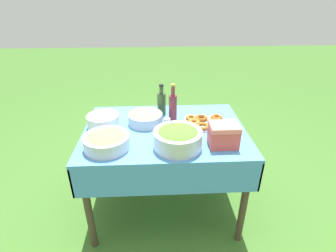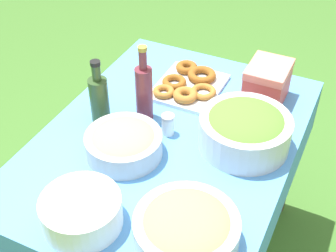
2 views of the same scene
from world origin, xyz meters
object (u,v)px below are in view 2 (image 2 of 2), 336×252
Objects in this scene: pasta_bowl at (124,142)px; cooler_box at (267,83)px; donut_platter at (189,84)px; wine_bottle at (144,91)px; plate_stack at (82,212)px; olive_oil_bottle at (99,98)px; fruit_bowl at (186,228)px; salad_bowl at (245,129)px.

cooler_box reaches higher than pasta_bowl.
donut_platter is at bearing -77.94° from cooler_box.
plate_stack is at bearing 7.63° from wine_bottle.
olive_oil_bottle reaches higher than fruit_bowl.
donut_platter is 1.27× the size of plate_stack.
salad_bowl is 1.21× the size of pasta_bowl.
wine_bottle reaches higher than fruit_bowl.
fruit_bowl is (0.37, 0.51, -0.04)m from olive_oil_bottle.
wine_bottle is at bearing -172.37° from plate_stack.
pasta_bowl is 0.88× the size of donut_platter.
pasta_bowl is (0.22, -0.35, -0.02)m from salad_bowl.
salad_bowl reaches higher than fruit_bowl.
salad_bowl is at bearing 99.62° from olive_oil_bottle.
pasta_bowl is 0.41m from fruit_bowl.
olive_oil_bottle reaches higher than donut_platter.
cooler_box is (-0.31, 0.37, -0.04)m from wine_bottle.
wine_bottle is (-0.08, 0.14, 0.02)m from olive_oil_bottle.
cooler_box is at bearing 129.27° from wine_bottle.
wine_bottle reaches higher than cooler_box.
fruit_bowl is at bearing 54.31° from pasta_bowl.
plate_stack is (0.53, -0.31, -0.02)m from salad_bowl.
wine_bottle is (-0.52, -0.07, 0.07)m from plate_stack.
pasta_bowl is at bearing 53.17° from olive_oil_bottle.
donut_platter is 1.59× the size of cooler_box.
cooler_box is (-0.06, 0.30, 0.06)m from donut_platter.
donut_platter is at bearing -157.08° from fruit_bowl.
fruit_bowl is at bearing 53.92° from olive_oil_bottle.
plate_stack is 0.49m from olive_oil_bottle.
olive_oil_bottle is (0.32, -0.21, 0.08)m from donut_platter.
pasta_bowl is 0.22m from olive_oil_bottle.
pasta_bowl is 0.22m from wine_bottle.
olive_oil_bottle is 0.84× the size of wine_bottle.
wine_bottle reaches higher than salad_bowl.
pasta_bowl is 0.87× the size of wine_bottle.
pasta_bowl is 0.88× the size of fruit_bowl.
pasta_bowl is 1.04× the size of olive_oil_bottle.
pasta_bowl is 0.31m from plate_stack.
salad_bowl is at bearing 121.69° from pasta_bowl.
fruit_bowl is (0.69, 0.29, 0.03)m from donut_platter.
salad_bowl is 0.53m from olive_oil_bottle.
wine_bottle is 0.48m from cooler_box.
donut_platter is 1.00× the size of fruit_bowl.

